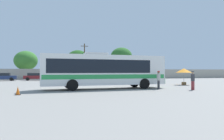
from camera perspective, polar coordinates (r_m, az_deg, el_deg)
ground_plane at (r=31.79m, az=-4.10°, el=-3.54°), size 300.00×300.00×0.00m
perimeter_wall at (r=48.20m, az=-7.66°, el=-1.10°), size 80.00×0.30×2.29m
coach_bus_white_green at (r=20.98m, az=-2.38°, el=0.05°), size 12.40×3.33×3.57m
attendant_by_bus_door at (r=21.13m, az=12.52°, el=-2.34°), size 0.37×0.37×1.79m
passenger_waiting_on_apron at (r=21.19m, az=21.04°, el=-2.40°), size 0.49×0.49×1.74m
vendor_umbrella_secondary_orange at (r=28.95m, az=18.90°, el=-0.23°), size 2.02×2.02×2.14m
parked_car_leftmost_dark_blue at (r=44.33m, az=-27.22°, el=-1.60°), size 4.34×2.19×1.46m
parked_car_second_maroon at (r=43.71m, az=-20.26°, el=-1.65°), size 4.21×2.19×1.44m
parked_car_third_dark_blue at (r=43.69m, az=-11.83°, el=-1.66°), size 4.26×2.16×1.44m
utility_pole_near at (r=50.17m, az=-7.48°, el=2.59°), size 1.80×0.40×8.34m
roadside_tree_left at (r=53.61m, az=-22.31°, el=2.38°), size 5.35×5.35×6.59m
roadside_tree_midleft at (r=51.75m, az=-9.24°, el=2.74°), size 5.48×5.48×6.90m
roadside_tree_midright at (r=50.65m, az=-5.17°, el=2.72°), size 4.16×4.16×6.27m
roadside_tree_right at (r=53.55m, az=2.56°, el=3.61°), size 5.49×5.49×7.82m
traffic_cone_on_apron at (r=17.10m, az=-24.16°, el=-5.18°), size 0.36×0.36×0.64m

